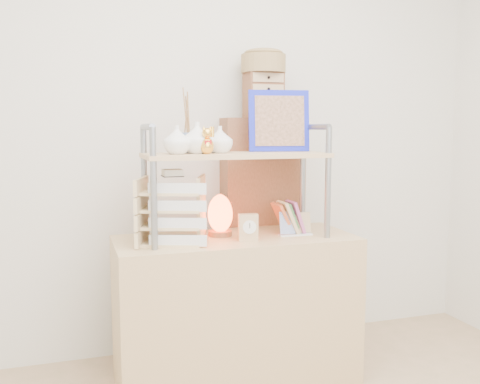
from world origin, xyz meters
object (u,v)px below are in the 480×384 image
object	(u,v)px
cabinet	(261,235)
salt_lamp	(220,215)
letter_tray	(173,214)
desk	(236,309)

from	to	relation	value
cabinet	salt_lamp	bearing A→B (deg)	-132.96
cabinet	letter_tray	distance (m)	0.75
cabinet	letter_tray	xyz separation A→B (m)	(-0.60, -0.40, 0.22)
letter_tray	salt_lamp	size ratio (longest dim) A/B	1.70
cabinet	salt_lamp	xyz separation A→B (m)	(-0.34, -0.31, 0.18)
desk	cabinet	bearing A→B (deg)	53.58
letter_tray	salt_lamp	xyz separation A→B (m)	(0.26, 0.09, -0.03)
letter_tray	cabinet	bearing A→B (deg)	33.67
desk	salt_lamp	xyz separation A→B (m)	(-0.06, 0.06, 0.48)
desk	letter_tray	bearing A→B (deg)	-175.21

